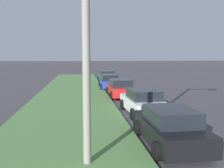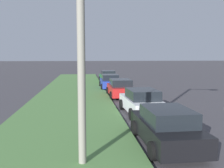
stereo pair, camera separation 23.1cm
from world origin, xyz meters
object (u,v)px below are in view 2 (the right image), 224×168
Objects in this scene: parked_car_red at (120,88)px; parked_car_blue at (110,82)px; parked_car_white at (142,102)px; parked_car_green at (108,77)px; parked_car_black at (166,127)px; streetlight at (93,22)px.

parked_car_blue is at bearing 2.85° from parked_car_red.
parked_car_red is 1.00× the size of parked_car_blue.
parked_car_green is at bearing -1.80° from parked_car_white.
parked_car_red is (11.62, 0.09, 0.00)m from parked_car_black.
parked_car_white and parked_car_blue have the same top height.
streetlight reaches higher than parked_car_red.
parked_car_blue is (5.34, 0.32, 0.00)m from parked_car_red.
streetlight is at bearing 171.63° from parked_car_green.
parked_car_blue is at bearing -7.33° from streetlight.
parked_car_black is at bearing 179.83° from parked_car_red.
parked_car_green is at bearing -6.35° from streetlight.
parked_car_red is 13.94m from streetlight.
streetlight reaches higher than parked_car_white.
streetlight is (-6.84, 3.05, 3.67)m from parked_car_white.
parked_car_red is at bearing -176.41° from parked_car_blue.
parked_car_black is 5.29m from parked_car_white.
parked_car_black is 0.99× the size of parked_car_white.
parked_car_black is 1.00× the size of parked_car_red.
parked_car_black is at bearing -178.48° from parked_car_blue.
parked_car_black is 1.01× the size of parked_car_blue.
parked_car_black is at bearing 174.46° from parked_car_white.
parked_car_white is at bearing -176.57° from parked_car_blue.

